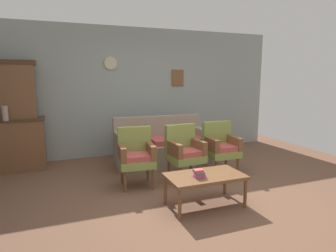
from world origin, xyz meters
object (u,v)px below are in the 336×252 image
(coffee_table, at_px, (205,178))
(floral_couch, at_px, (162,147))
(book_stack_on_table, at_px, (199,173))
(vase_on_cabinet, at_px, (5,113))
(armchair_row_middle, at_px, (220,145))
(armchair_near_cabinet, at_px, (184,150))
(armchair_by_doorway, at_px, (136,154))
(side_cabinet, at_px, (12,145))

(coffee_table, bearing_deg, floral_couch, 86.39)
(book_stack_on_table, bearing_deg, vase_on_cabinet, 135.12)
(floral_couch, distance_m, armchair_row_middle, 1.20)
(floral_couch, relative_size, armchair_near_cabinet, 2.02)
(floral_couch, relative_size, coffee_table, 1.82)
(vase_on_cabinet, bearing_deg, armchair_by_doorway, -35.14)
(armchair_near_cabinet, distance_m, coffee_table, 1.01)
(armchair_near_cabinet, bearing_deg, armchair_row_middle, 5.05)
(armchair_near_cabinet, relative_size, armchair_row_middle, 1.00)
(armchair_near_cabinet, xyz_separation_m, armchair_row_middle, (0.71, 0.06, 0.00))
(floral_couch, distance_m, book_stack_on_table, 2.04)
(vase_on_cabinet, xyz_separation_m, book_stack_on_table, (2.45, -2.44, -0.59))
(armchair_by_doorway, relative_size, armchair_near_cabinet, 1.00)
(armchair_row_middle, distance_m, book_stack_on_table, 1.47)
(book_stack_on_table, bearing_deg, armchair_near_cabinet, 75.58)
(vase_on_cabinet, relative_size, armchair_row_middle, 0.29)
(side_cabinet, distance_m, armchair_by_doorway, 2.43)
(armchair_near_cabinet, xyz_separation_m, book_stack_on_table, (-0.27, -1.04, -0.03))
(armchair_near_cabinet, relative_size, coffee_table, 0.90)
(armchair_near_cabinet, height_order, coffee_table, armchair_near_cabinet)
(vase_on_cabinet, height_order, coffee_table, vase_on_cabinet)
(floral_couch, xyz_separation_m, coffee_table, (-0.12, -1.97, 0.05))
(armchair_row_middle, bearing_deg, vase_on_cabinet, 158.71)
(side_cabinet, height_order, vase_on_cabinet, vase_on_cabinet)
(armchair_by_doorway, distance_m, armchair_near_cabinet, 0.79)
(side_cabinet, bearing_deg, floral_couch, -12.74)
(side_cabinet, xyz_separation_m, armchair_near_cabinet, (2.68, -1.59, 0.03))
(armchair_row_middle, distance_m, coffee_table, 1.37)
(vase_on_cabinet, relative_size, coffee_table, 0.26)
(armchair_near_cabinet, height_order, book_stack_on_table, armchair_near_cabinet)
(side_cabinet, bearing_deg, book_stack_on_table, -47.42)
(armchair_by_doorway, bearing_deg, book_stack_on_table, -64.13)
(floral_couch, xyz_separation_m, armchair_row_middle, (0.74, -0.92, 0.17))
(vase_on_cabinet, bearing_deg, armchair_near_cabinet, -27.28)
(armchair_by_doorway, xyz_separation_m, armchair_row_middle, (1.51, 0.02, 0.00))
(armchair_by_doorway, bearing_deg, vase_on_cabinet, 144.86)
(vase_on_cabinet, relative_size, armchair_near_cabinet, 0.29)
(floral_couch, bearing_deg, vase_on_cabinet, 171.30)
(coffee_table, bearing_deg, vase_on_cabinet, 137.01)
(armchair_by_doorway, height_order, armchair_near_cabinet, same)
(vase_on_cabinet, distance_m, armchair_near_cabinet, 3.10)
(floral_couch, height_order, book_stack_on_table, floral_couch)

